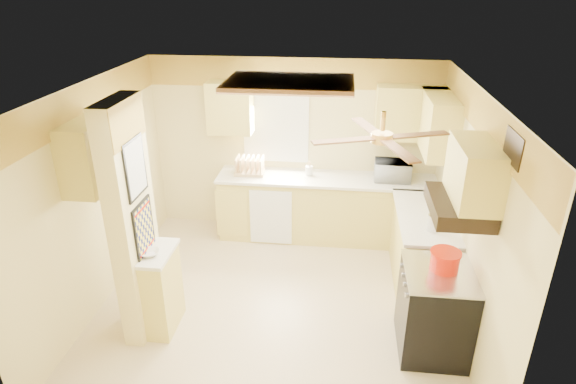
# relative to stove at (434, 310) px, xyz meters

# --- Properties ---
(floor) EXTENTS (4.00, 4.00, 0.00)m
(floor) POSITION_rel_stove_xyz_m (-1.67, 0.55, -0.46)
(floor) COLOR beige
(floor) RESTS_ON ground
(ceiling) EXTENTS (4.00, 4.00, 0.00)m
(ceiling) POSITION_rel_stove_xyz_m (-1.67, 0.55, 2.04)
(ceiling) COLOR white
(ceiling) RESTS_ON wall_back
(wall_back) EXTENTS (4.00, 0.00, 4.00)m
(wall_back) POSITION_rel_stove_xyz_m (-1.67, 2.45, 0.79)
(wall_back) COLOR #E0CE89
(wall_back) RESTS_ON floor
(wall_front) EXTENTS (4.00, 0.00, 4.00)m
(wall_front) POSITION_rel_stove_xyz_m (-1.67, -1.35, 0.79)
(wall_front) COLOR #E0CE89
(wall_front) RESTS_ON floor
(wall_left) EXTENTS (0.00, 3.80, 3.80)m
(wall_left) POSITION_rel_stove_xyz_m (-3.67, 0.55, 0.79)
(wall_left) COLOR #E0CE89
(wall_left) RESTS_ON floor
(wall_right) EXTENTS (0.00, 3.80, 3.80)m
(wall_right) POSITION_rel_stove_xyz_m (0.33, 0.55, 0.79)
(wall_right) COLOR #E0CE89
(wall_right) RESTS_ON floor
(wallpaper_border) EXTENTS (4.00, 0.02, 0.40)m
(wallpaper_border) POSITION_rel_stove_xyz_m (-1.67, 2.43, 1.84)
(wallpaper_border) COLOR #FFDD4B
(wallpaper_border) RESTS_ON wall_back
(partition_column) EXTENTS (0.20, 0.70, 2.50)m
(partition_column) POSITION_rel_stove_xyz_m (-3.02, 0.00, 0.79)
(partition_column) COLOR #E0CE89
(partition_column) RESTS_ON floor
(partition_ledge) EXTENTS (0.25, 0.55, 0.90)m
(partition_ledge) POSITION_rel_stove_xyz_m (-2.80, 0.00, -0.01)
(partition_ledge) COLOR #DCC95D
(partition_ledge) RESTS_ON floor
(ledge_top) EXTENTS (0.28, 0.58, 0.04)m
(ledge_top) POSITION_rel_stove_xyz_m (-2.80, 0.00, 0.46)
(ledge_top) COLOR silver
(ledge_top) RESTS_ON partition_ledge
(lower_cabinets_back) EXTENTS (3.00, 0.60, 0.90)m
(lower_cabinets_back) POSITION_rel_stove_xyz_m (-1.17, 2.15, -0.01)
(lower_cabinets_back) COLOR #DCC95D
(lower_cabinets_back) RESTS_ON floor
(lower_cabinets_right) EXTENTS (0.60, 1.40, 0.90)m
(lower_cabinets_right) POSITION_rel_stove_xyz_m (0.03, 1.15, -0.01)
(lower_cabinets_right) COLOR #DCC95D
(lower_cabinets_right) RESTS_ON floor
(countertop_back) EXTENTS (3.04, 0.64, 0.04)m
(countertop_back) POSITION_rel_stove_xyz_m (-1.17, 2.14, 0.46)
(countertop_back) COLOR silver
(countertop_back) RESTS_ON lower_cabinets_back
(countertop_right) EXTENTS (0.64, 1.44, 0.04)m
(countertop_right) POSITION_rel_stove_xyz_m (0.02, 1.15, 0.46)
(countertop_right) COLOR silver
(countertop_right) RESTS_ON lower_cabinets_right
(dishwasher_panel) EXTENTS (0.58, 0.02, 0.80)m
(dishwasher_panel) POSITION_rel_stove_xyz_m (-1.92, 1.84, -0.03)
(dishwasher_panel) COLOR white
(dishwasher_panel) RESTS_ON lower_cabinets_back
(window) EXTENTS (0.92, 0.02, 1.02)m
(window) POSITION_rel_stove_xyz_m (-1.92, 2.44, 1.09)
(window) COLOR white
(window) RESTS_ON wall_back
(upper_cab_back_left) EXTENTS (0.60, 0.35, 0.70)m
(upper_cab_back_left) POSITION_rel_stove_xyz_m (-2.52, 2.27, 1.39)
(upper_cab_back_left) COLOR #DCC95D
(upper_cab_back_left) RESTS_ON wall_back
(upper_cab_back_right) EXTENTS (0.90, 0.35, 0.70)m
(upper_cab_back_right) POSITION_rel_stove_xyz_m (-0.12, 2.27, 1.39)
(upper_cab_back_right) COLOR #DCC95D
(upper_cab_back_right) RESTS_ON wall_back
(upper_cab_right) EXTENTS (0.35, 1.00, 0.70)m
(upper_cab_right) POSITION_rel_stove_xyz_m (0.16, 1.80, 1.39)
(upper_cab_right) COLOR #DCC95D
(upper_cab_right) RESTS_ON wall_right
(upper_cab_left_wall) EXTENTS (0.35, 0.75, 0.70)m
(upper_cab_left_wall) POSITION_rel_stove_xyz_m (-3.49, 0.30, 1.39)
(upper_cab_left_wall) COLOR #DCC95D
(upper_cab_left_wall) RESTS_ON wall_left
(upper_cab_over_stove) EXTENTS (0.35, 0.76, 0.52)m
(upper_cab_over_stove) POSITION_rel_stove_xyz_m (0.16, 0.00, 1.49)
(upper_cab_over_stove) COLOR #DCC95D
(upper_cab_over_stove) RESTS_ON wall_right
(stove) EXTENTS (0.68, 0.77, 0.92)m
(stove) POSITION_rel_stove_xyz_m (0.00, 0.00, 0.00)
(stove) COLOR black
(stove) RESTS_ON floor
(range_hood) EXTENTS (0.50, 0.76, 0.14)m
(range_hood) POSITION_rel_stove_xyz_m (0.07, 0.00, 1.16)
(range_hood) COLOR black
(range_hood) RESTS_ON upper_cab_over_stove
(poster_menu) EXTENTS (0.02, 0.42, 0.57)m
(poster_menu) POSITION_rel_stove_xyz_m (-2.91, 0.00, 1.39)
(poster_menu) COLOR black
(poster_menu) RESTS_ON partition_column
(poster_nashville) EXTENTS (0.02, 0.42, 0.57)m
(poster_nashville) POSITION_rel_stove_xyz_m (-2.91, 0.00, 0.74)
(poster_nashville) COLOR black
(poster_nashville) RESTS_ON partition_column
(ceiling_light_panel) EXTENTS (1.35, 0.95, 0.06)m
(ceiling_light_panel) POSITION_rel_stove_xyz_m (-1.57, 1.05, 2.00)
(ceiling_light_panel) COLOR brown
(ceiling_light_panel) RESTS_ON ceiling
(ceiling_fan) EXTENTS (1.15, 1.15, 0.26)m
(ceiling_fan) POSITION_rel_stove_xyz_m (-0.67, -0.15, 1.83)
(ceiling_fan) COLOR gold
(ceiling_fan) RESTS_ON ceiling
(vent_grate) EXTENTS (0.02, 0.40, 0.25)m
(vent_grate) POSITION_rel_stove_xyz_m (0.31, -0.35, 1.84)
(vent_grate) COLOR black
(vent_grate) RESTS_ON wall_right
(microwave) EXTENTS (0.50, 0.35, 0.27)m
(microwave) POSITION_rel_stove_xyz_m (-0.29, 2.16, 0.61)
(microwave) COLOR white
(microwave) RESTS_ON countertop_back
(bowl) EXTENTS (0.25, 0.25, 0.05)m
(bowl) POSITION_rel_stove_xyz_m (-2.85, -0.07, 0.50)
(bowl) COLOR white
(bowl) RESTS_ON ledge_top
(dutch_oven) EXTENTS (0.29, 0.29, 0.20)m
(dutch_oven) POSITION_rel_stove_xyz_m (0.04, 0.05, 0.55)
(dutch_oven) COLOR red
(dutch_oven) RESTS_ON stove
(kettle) EXTENTS (0.14, 0.14, 0.22)m
(kettle) POSITION_rel_stove_xyz_m (0.05, 0.78, 0.58)
(kettle) COLOR silver
(kettle) RESTS_ON countertop_right
(dish_rack) EXTENTS (0.42, 0.32, 0.24)m
(dish_rack) POSITION_rel_stove_xyz_m (-2.26, 2.17, 0.56)
(dish_rack) COLOR #D7B17C
(dish_rack) RESTS_ON countertop_back
(utensil_crock) EXTENTS (0.10, 0.10, 0.20)m
(utensil_crock) POSITION_rel_stove_xyz_m (-1.43, 2.20, 0.55)
(utensil_crock) COLOR white
(utensil_crock) RESTS_ON countertop_back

